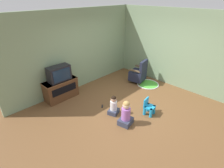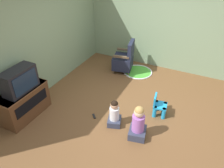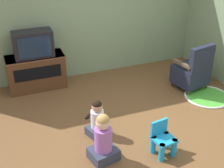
{
  "view_description": "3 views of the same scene",
  "coord_description": "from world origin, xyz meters",
  "px_view_note": "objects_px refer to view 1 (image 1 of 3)",
  "views": [
    {
      "loc": [
        -3.68,
        -2.84,
        3.13
      ],
      "look_at": [
        -0.36,
        0.41,
        0.71
      ],
      "focal_mm": 28.0,
      "sensor_mm": 36.0,
      "label": 1
    },
    {
      "loc": [
        -3.72,
        -1.42,
        3.19
      ],
      "look_at": [
        -0.41,
        0.22,
        0.77
      ],
      "focal_mm": 35.0,
      "sensor_mm": 36.0,
      "label": 2
    },
    {
      "loc": [
        -1.88,
        -3.63,
        2.92
      ],
      "look_at": [
        -0.3,
        0.41,
        0.6
      ],
      "focal_mm": 50.0,
      "sensor_mm": 36.0,
      "label": 3
    }
  ],
  "objects_px": {
    "black_armchair": "(139,74)",
    "television": "(59,74)",
    "child_watching_center": "(126,114)",
    "child_watching_left": "(114,106)",
    "remote_control": "(102,106)",
    "tv_cabinet": "(61,89)",
    "yellow_kid_chair": "(149,108)"
  },
  "relations": [
    {
      "from": "remote_control",
      "to": "child_watching_center",
      "type": "bearing_deg",
      "value": -140.88
    },
    {
      "from": "black_armchair",
      "to": "yellow_kid_chair",
      "type": "relative_size",
      "value": 1.89
    },
    {
      "from": "child_watching_left",
      "to": "remote_control",
      "type": "height_order",
      "value": "child_watching_left"
    },
    {
      "from": "child_watching_left",
      "to": "tv_cabinet",
      "type": "bearing_deg",
      "value": 89.71
    },
    {
      "from": "tv_cabinet",
      "to": "yellow_kid_chair",
      "type": "bearing_deg",
      "value": -63.19
    },
    {
      "from": "tv_cabinet",
      "to": "yellow_kid_chair",
      "type": "relative_size",
      "value": 2.23
    },
    {
      "from": "remote_control",
      "to": "television",
      "type": "bearing_deg",
      "value": 69.65
    },
    {
      "from": "black_armchair",
      "to": "yellow_kid_chair",
      "type": "height_order",
      "value": "black_armchair"
    },
    {
      "from": "television",
      "to": "black_armchair",
      "type": "height_order",
      "value": "television"
    },
    {
      "from": "television",
      "to": "child_watching_left",
      "type": "xyz_separation_m",
      "value": [
        0.59,
        -1.79,
        -0.65
      ]
    },
    {
      "from": "child_watching_left",
      "to": "child_watching_center",
      "type": "xyz_separation_m",
      "value": [
        -0.1,
        -0.55,
        0.05
      ]
    },
    {
      "from": "remote_control",
      "to": "tv_cabinet",
      "type": "bearing_deg",
      "value": 69.06
    },
    {
      "from": "television",
      "to": "remote_control",
      "type": "relative_size",
      "value": 5.15
    },
    {
      "from": "yellow_kid_chair",
      "to": "child_watching_center",
      "type": "xyz_separation_m",
      "value": [
        -0.8,
        0.19,
        0.11
      ]
    },
    {
      "from": "child_watching_left",
      "to": "child_watching_center",
      "type": "relative_size",
      "value": 0.83
    },
    {
      "from": "tv_cabinet",
      "to": "child_watching_center",
      "type": "bearing_deg",
      "value": -78.32
    },
    {
      "from": "child_watching_center",
      "to": "remote_control",
      "type": "height_order",
      "value": "child_watching_center"
    },
    {
      "from": "child_watching_center",
      "to": "remote_control",
      "type": "bearing_deg",
      "value": 72.31
    },
    {
      "from": "black_armchair",
      "to": "tv_cabinet",
      "type": "bearing_deg",
      "value": -33.56
    },
    {
      "from": "black_armchair",
      "to": "child_watching_left",
      "type": "distance_m",
      "value": 2.26
    },
    {
      "from": "tv_cabinet",
      "to": "yellow_kid_chair",
      "type": "height_order",
      "value": "tv_cabinet"
    },
    {
      "from": "tv_cabinet",
      "to": "child_watching_left",
      "type": "relative_size",
      "value": 1.82
    },
    {
      "from": "black_armchair",
      "to": "child_watching_center",
      "type": "distance_m",
      "value": 2.58
    },
    {
      "from": "television",
      "to": "remote_control",
      "type": "height_order",
      "value": "television"
    },
    {
      "from": "black_armchair",
      "to": "yellow_kid_chair",
      "type": "xyz_separation_m",
      "value": [
        -1.44,
        -1.46,
        -0.16
      ]
    },
    {
      "from": "yellow_kid_chair",
      "to": "remote_control",
      "type": "relative_size",
      "value": 3.54
    },
    {
      "from": "television",
      "to": "black_armchair",
      "type": "bearing_deg",
      "value": -21.34
    },
    {
      "from": "tv_cabinet",
      "to": "remote_control",
      "type": "bearing_deg",
      "value": -65.92
    },
    {
      "from": "television",
      "to": "child_watching_left",
      "type": "bearing_deg",
      "value": -71.65
    },
    {
      "from": "black_armchair",
      "to": "television",
      "type": "bearing_deg",
      "value": -32.9
    },
    {
      "from": "tv_cabinet",
      "to": "yellow_kid_chair",
      "type": "distance_m",
      "value": 2.88
    },
    {
      "from": "tv_cabinet",
      "to": "yellow_kid_chair",
      "type": "xyz_separation_m",
      "value": [
        1.3,
        -2.56,
        -0.14
      ]
    }
  ]
}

